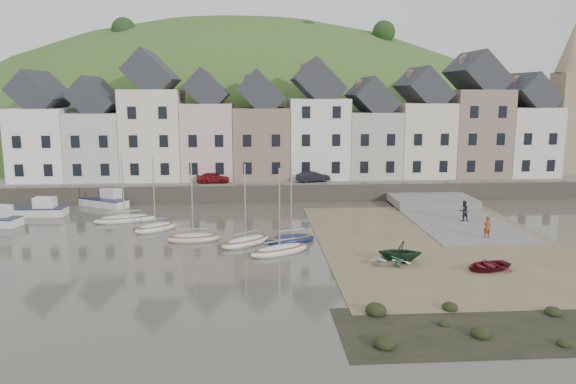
{
  "coord_description": "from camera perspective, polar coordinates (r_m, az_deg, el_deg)",
  "views": [
    {
      "loc": [
        -3.04,
        -39.04,
        11.26
      ],
      "look_at": [
        0.0,
        6.0,
        3.0
      ],
      "focal_mm": 34.22,
      "sensor_mm": 36.0,
      "label": 1
    }
  ],
  "objects": [
    {
      "name": "sailboat_5",
      "position": [
        41.77,
        0.33,
        -4.89
      ],
      "size": [
        4.19,
        2.81,
        6.32
      ],
      "color": "#151D42",
      "rests_on": "ground"
    },
    {
      "name": "sailboat_4",
      "position": [
        38.93,
        -0.88,
        -6.04
      ],
      "size": [
        4.77,
        3.52,
        6.32
      ],
      "color": "silver",
      "rests_on": "ground"
    },
    {
      "name": "motorboat_2",
      "position": [
        57.85,
        -18.47,
        -0.81
      ],
      "size": [
        5.43,
        4.25,
        1.7
      ],
      "color": "silver",
      "rests_on": "ground"
    },
    {
      "name": "ground",
      "position": [
        40.74,
        0.57,
        -5.67
      ],
      "size": [
        160.0,
        160.0,
        0.0
      ],
      "primitive_type": "plane",
      "color": "#4A453A",
      "rests_on": "ground"
    },
    {
      "name": "sailboat_0",
      "position": [
        50.34,
        -16.61,
        -2.69
      ],
      "size": [
        5.5,
        2.86,
        6.32
      ],
      "color": "silver",
      "rests_on": "ground"
    },
    {
      "name": "quay_land",
      "position": [
        71.87,
        -1.4,
        1.96
      ],
      "size": [
        90.0,
        30.0,
        1.5
      ],
      "primitive_type": "cube",
      "color": "#3B5923",
      "rests_on": "ground"
    },
    {
      "name": "sailboat_3",
      "position": [
        41.17,
        -4.41,
        -5.15
      ],
      "size": [
        4.29,
        3.79,
        6.32
      ],
      "color": "silver",
      "rests_on": "ground"
    },
    {
      "name": "shore_rocks",
      "position": [
        28.6,
        17.7,
        -13.13
      ],
      "size": [
        14.0,
        6.0,
        0.72
      ],
      "color": "black",
      "rests_on": "ground"
    },
    {
      "name": "rowboat_white",
      "position": [
        37.16,
        10.44,
        -6.85
      ],
      "size": [
        3.54,
        3.05,
        0.62
      ],
      "primitive_type": "imported",
      "rotation": [
        0.0,
        0.0,
        -1.2
      ],
      "color": "silver",
      "rests_on": "beach"
    },
    {
      "name": "quay_street",
      "position": [
        60.4,
        -0.93,
        1.12
      ],
      "size": [
        70.0,
        7.0,
        0.1
      ],
      "primitive_type": "cube",
      "color": "slate",
      "rests_on": "quay_land"
    },
    {
      "name": "sailboat_1",
      "position": [
        46.53,
        -13.61,
        -3.59
      ],
      "size": [
        3.82,
        3.49,
        6.32
      ],
      "color": "silver",
      "rests_on": "ground"
    },
    {
      "name": "slipway",
      "position": [
        51.61,
        16.72,
        -2.61
      ],
      "size": [
        8.0,
        18.0,
        0.12
      ],
      "primitive_type": "cube",
      "color": "slate",
      "rests_on": "ground"
    },
    {
      "name": "seawall",
      "position": [
        57.07,
        -0.74,
        -0.09
      ],
      "size": [
        70.0,
        1.2,
        1.8
      ],
      "primitive_type": "cube",
      "color": "slate",
      "rests_on": "ground"
    },
    {
      "name": "church_spire",
      "position": [
        73.39,
        27.32,
        9.08
      ],
      "size": [
        4.0,
        4.0,
        18.0
      ],
      "color": "#997F60",
      "rests_on": "quay_land"
    },
    {
      "name": "townhouse_terrace",
      "position": [
        63.34,
        0.5,
        6.81
      ],
      "size": [
        61.05,
        8.0,
        13.93
      ],
      "color": "white",
      "rests_on": "quay_land"
    },
    {
      "name": "rowboat_red",
      "position": [
        37.44,
        20.0,
        -7.18
      ],
      "size": [
        3.55,
        2.96,
        0.63
      ],
      "primitive_type": "imported",
      "rotation": [
        0.0,
        0.0,
        -1.28
      ],
      "color": "maroon",
      "rests_on": "beach"
    },
    {
      "name": "car_right",
      "position": [
        59.61,
        2.63,
        1.61
      ],
      "size": [
        3.83,
        2.33,
        1.19
      ],
      "primitive_type": "imported",
      "rotation": [
        0.0,
        0.0,
        1.89
      ],
      "color": "black",
      "rests_on": "quay_street"
    },
    {
      "name": "motorboat_0",
      "position": [
        55.59,
        -24.49,
        -1.65
      ],
      "size": [
        5.37,
        1.92,
        1.7
      ],
      "color": "silver",
      "rests_on": "ground"
    },
    {
      "name": "sailboat_2",
      "position": [
        42.7,
        -9.81,
        -4.7
      ],
      "size": [
        4.15,
        1.9,
        6.32
      ],
      "color": "beige",
      "rests_on": "ground"
    },
    {
      "name": "rowboat_green",
      "position": [
        37.36,
        11.56,
        -6.1
      ],
      "size": [
        3.19,
        2.87,
        1.49
      ],
      "primitive_type": "imported",
      "rotation": [
        0.0,
        0.0,
        -1.74
      ],
      "color": "#16331B",
      "rests_on": "beach"
    },
    {
      "name": "person_red",
      "position": [
        45.22,
        19.98,
        -3.41
      ],
      "size": [
        0.7,
        0.54,
        1.71
      ],
      "primitive_type": "imported",
      "rotation": [
        0.0,
        0.0,
        3.36
      ],
      "color": "maroon",
      "rests_on": "slipway"
    },
    {
      "name": "person_dark",
      "position": [
        50.38,
        17.79,
        -1.87
      ],
      "size": [
        0.99,
        0.84,
        1.79
      ],
      "primitive_type": "imported",
      "rotation": [
        0.0,
        0.0,
        3.34
      ],
      "color": "black",
      "rests_on": "slipway"
    },
    {
      "name": "car_left",
      "position": [
        59.38,
        -7.78,
        1.5
      ],
      "size": [
        3.56,
        1.52,
        1.2
      ],
      "primitive_type": "imported",
      "rotation": [
        0.0,
        0.0,
        1.6
      ],
      "color": "maroon",
      "rests_on": "quay_street"
    },
    {
      "name": "beach",
      "position": [
        42.98,
        15.42,
        -5.16
      ],
      "size": [
        18.0,
        26.0,
        0.06
      ],
      "primitive_type": "cube",
      "color": "brown",
      "rests_on": "ground"
    },
    {
      "name": "hillside",
      "position": [
        103.28,
        -4.82,
        -6.12
      ],
      "size": [
        134.4,
        84.0,
        84.0
      ],
      "color": "#3B5923",
      "rests_on": "ground"
    }
  ]
}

